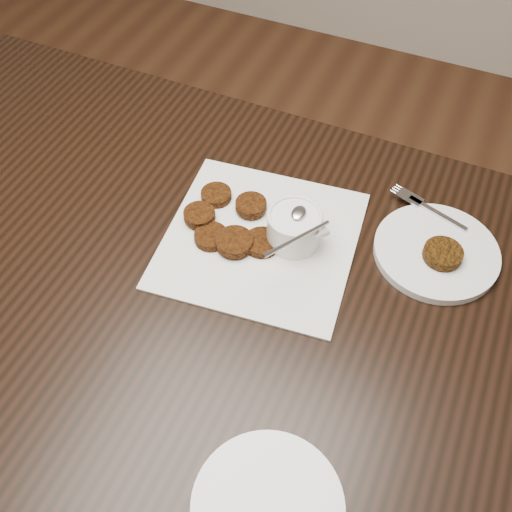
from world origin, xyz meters
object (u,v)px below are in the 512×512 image
at_px(napkin, 260,239).
at_px(plate_empty, 268,506).
at_px(sauce_ramekin, 295,214).
at_px(plate_with_patty, 437,249).
at_px(table, 184,366).

xyz_separation_m(napkin, plate_empty, (0.18, -0.39, 0.00)).
height_order(sauce_ramekin, plate_with_patty, sauce_ramekin).
relative_size(sauce_ramekin, plate_empty, 0.66).
relative_size(table, plate_with_patty, 6.64).
distance_m(plate_with_patty, plate_empty, 0.49).
relative_size(table, sauce_ramekin, 10.79).
bearing_deg(table, sauce_ramekin, 33.92).
xyz_separation_m(napkin, plate_with_patty, (0.28, 0.09, 0.01)).
height_order(table, plate_empty, plate_empty).
distance_m(table, napkin, 0.41).
bearing_deg(napkin, sauce_ramekin, 21.55).
xyz_separation_m(table, plate_empty, (0.31, -0.29, 0.38)).
bearing_deg(plate_with_patty, plate_empty, -101.17).
distance_m(sauce_ramekin, plate_with_patty, 0.24).
bearing_deg(table, plate_empty, -42.56).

